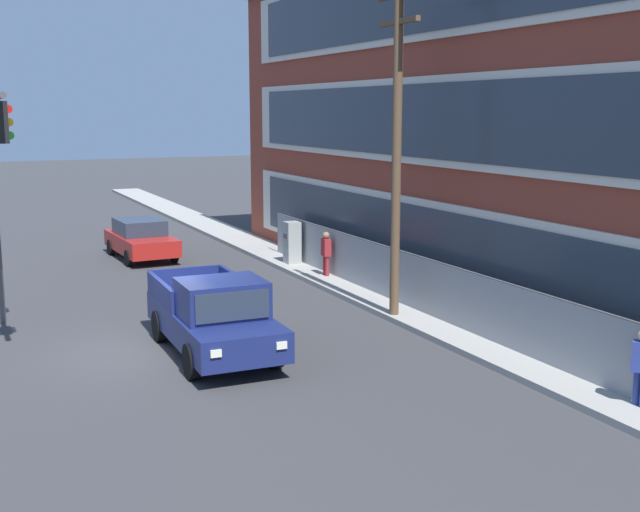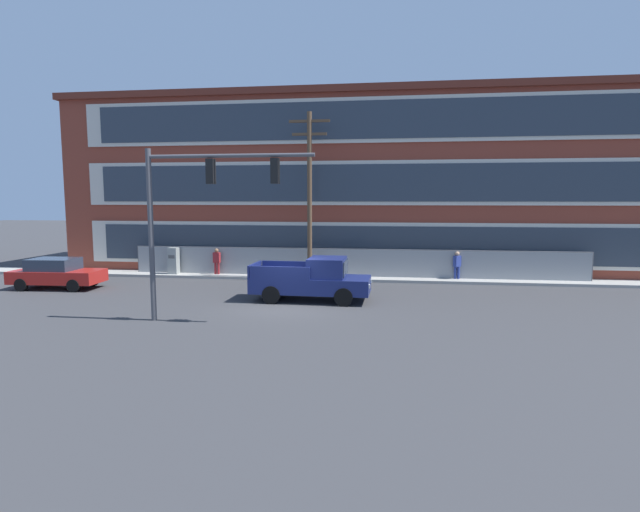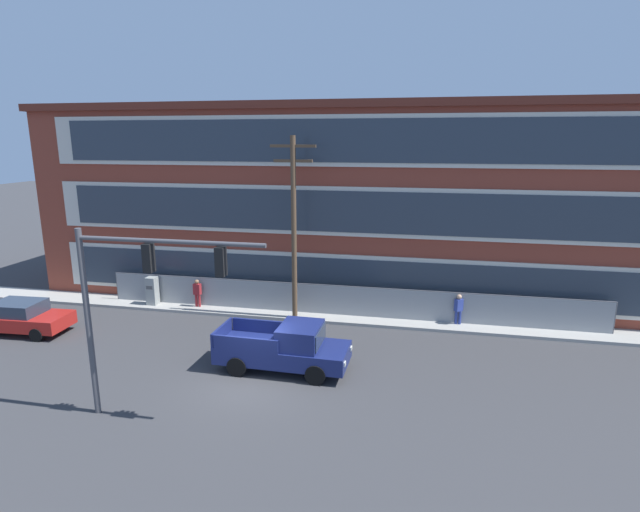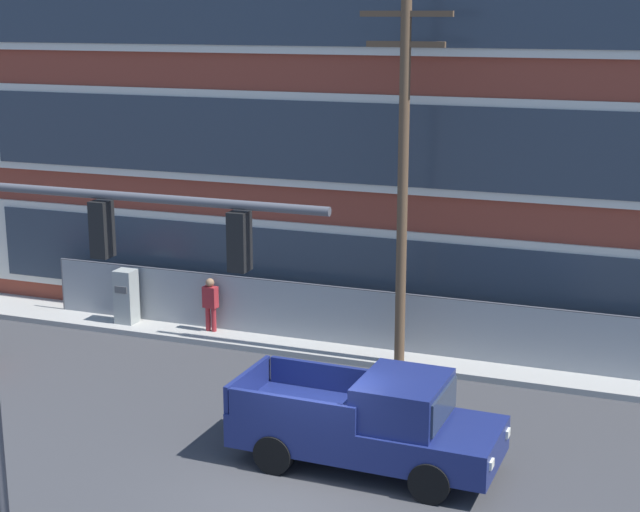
% 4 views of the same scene
% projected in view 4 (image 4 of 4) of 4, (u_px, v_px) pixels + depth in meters
% --- Properties ---
extents(ground_plane, '(160.00, 160.00, 0.00)m').
position_uv_depth(ground_plane, '(303.00, 485.00, 18.86)').
color(ground_plane, '#38383A').
extents(sidewalk_building_side, '(80.00, 1.88, 0.16)m').
position_uv_depth(sidewalk_building_side, '(409.00, 357.00, 25.66)').
color(sidewalk_building_side, '#9E9B93').
rests_on(sidewalk_building_side, ground).
extents(chain_link_fence, '(26.11, 0.06, 1.75)m').
position_uv_depth(chain_link_fence, '(496.00, 335.00, 24.84)').
color(chain_link_fence, gray).
rests_on(chain_link_fence, ground).
extents(traffic_signal_mast, '(6.28, 0.43, 6.41)m').
position_uv_depth(traffic_signal_mast, '(74.00, 286.00, 15.76)').
color(traffic_signal_mast, '#4C4C51').
rests_on(traffic_signal_mast, ground).
extents(pickup_truck_navy, '(5.41, 2.27, 1.97)m').
position_uv_depth(pickup_truck_navy, '(372.00, 423.00, 19.41)').
color(pickup_truck_navy, navy).
rests_on(pickup_truck_navy, ground).
extents(utility_pole_near_corner, '(2.26, 0.26, 9.32)m').
position_uv_depth(utility_pole_near_corner, '(403.00, 171.00, 23.83)').
color(utility_pole_near_corner, brown).
rests_on(utility_pole_near_corner, ground).
extents(electrical_cabinet, '(0.56, 0.55, 1.72)m').
position_uv_depth(electrical_cabinet, '(126.00, 299.00, 28.08)').
color(electrical_cabinet, '#939993').
rests_on(electrical_cabinet, ground).
extents(pedestrian_near_cabinet, '(0.42, 0.28, 1.69)m').
position_uv_depth(pedestrian_near_cabinet, '(210.00, 303.00, 27.29)').
color(pedestrian_near_cabinet, maroon).
rests_on(pedestrian_near_cabinet, ground).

